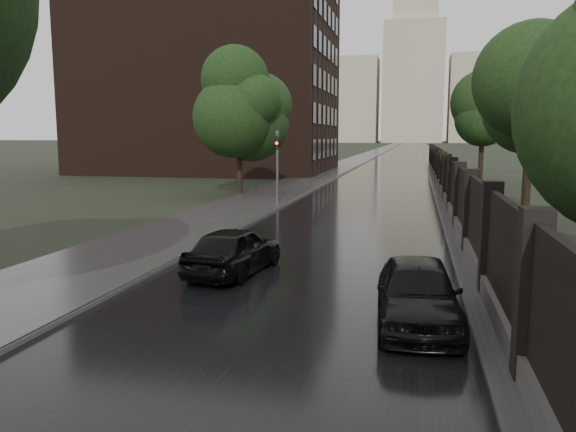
# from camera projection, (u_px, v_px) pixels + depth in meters

# --- Properties ---
(road) EXTENTS (8.00, 420.00, 0.02)m
(road) POSITION_uv_depth(u_px,v_px,m) (408.00, 147.00, 188.14)
(road) COLOR black
(road) RESTS_ON ground
(sidewalk_left) EXTENTS (4.00, 420.00, 0.16)m
(sidewalk_left) POSITION_uv_depth(u_px,v_px,m) (390.00, 146.00, 189.45)
(sidewalk_left) COLOR #2D2D2D
(sidewalk_left) RESTS_ON ground
(verge_right) EXTENTS (3.00, 420.00, 0.08)m
(verge_right) POSITION_uv_depth(u_px,v_px,m) (425.00, 147.00, 186.92)
(verge_right) COLOR #2D2D2D
(verge_right) RESTS_ON ground
(fence_right) EXTENTS (0.45, 75.72, 2.70)m
(fence_right) POSITION_uv_depth(u_px,v_px,m) (445.00, 180.00, 34.53)
(fence_right) COLOR #383533
(fence_right) RESTS_ON ground
(tree_left_far) EXTENTS (4.25, 4.25, 7.39)m
(tree_left_far) POSITION_uv_depth(u_px,v_px,m) (239.00, 111.00, 34.76)
(tree_left_far) COLOR black
(tree_left_far) RESTS_ON ground
(tree_right_b) EXTENTS (4.08, 4.08, 7.01)m
(tree_right_b) POSITION_uv_depth(u_px,v_px,m) (531.00, 107.00, 23.66)
(tree_right_b) COLOR black
(tree_right_b) RESTS_ON ground
(tree_right_c) EXTENTS (4.08, 4.08, 7.01)m
(tree_right_c) POSITION_uv_depth(u_px,v_px,m) (483.00, 119.00, 41.03)
(tree_right_c) COLOR black
(tree_right_c) RESTS_ON ground
(traffic_light) EXTENTS (0.16, 0.32, 4.00)m
(traffic_light) POSITION_uv_depth(u_px,v_px,m) (277.00, 161.00, 29.52)
(traffic_light) COLOR #59595E
(traffic_light) RESTS_ON ground
(brick_building) EXTENTS (24.00, 18.00, 20.00)m
(brick_building) POSITION_uv_depth(u_px,v_px,m) (211.00, 74.00, 57.51)
(brick_building) COLOR black
(brick_building) RESTS_ON ground
(stalinist_tower) EXTENTS (92.00, 30.00, 159.00)m
(stalinist_tower) POSITION_uv_depth(u_px,v_px,m) (414.00, 68.00, 288.82)
(stalinist_tower) COLOR tan
(stalinist_tower) RESTS_ON ground
(hatchback_left) EXTENTS (2.02, 4.04, 1.32)m
(hatchback_left) POSITION_uv_depth(u_px,v_px,m) (234.00, 250.00, 15.26)
(hatchback_left) COLOR black
(hatchback_left) RESTS_ON ground
(car_right_near) EXTENTS (1.83, 4.04, 1.34)m
(car_right_near) POSITION_uv_depth(u_px,v_px,m) (418.00, 292.00, 11.10)
(car_right_near) COLOR black
(car_right_near) RESTS_ON ground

